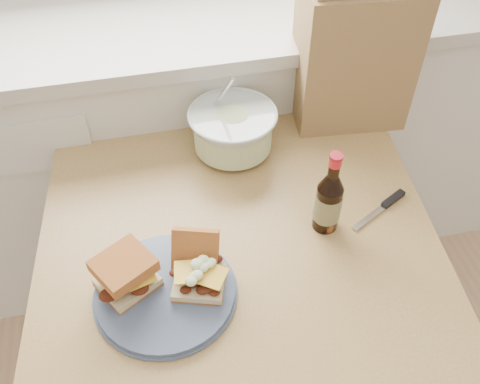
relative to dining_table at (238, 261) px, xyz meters
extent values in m
cube|color=silver|center=(-0.09, 0.69, -0.18)|extent=(2.40, 0.60, 0.90)
cube|color=#BBB8B1|center=(-0.09, 0.69, 0.29)|extent=(2.50, 0.64, 0.04)
cube|color=tan|center=(0.00, 0.00, 0.09)|extent=(0.97, 0.97, 0.04)
cube|color=tan|center=(-0.35, 0.43, -0.28)|extent=(0.06, 0.06, 0.70)
cube|color=tan|center=(0.43, 0.35, -0.28)|extent=(0.06, 0.06, 0.70)
cylinder|color=#465471|center=(-0.18, -0.13, 0.12)|extent=(0.28, 0.28, 0.02)
cube|color=beige|center=(-0.25, -0.10, 0.14)|extent=(0.14, 0.14, 0.02)
cube|color=gold|center=(-0.25, -0.10, 0.17)|extent=(0.09, 0.09, 0.00)
cube|color=#A0622A|center=(-0.25, -0.10, 0.19)|extent=(0.14, 0.14, 0.03)
cube|color=beige|center=(-0.11, -0.13, 0.14)|extent=(0.12, 0.12, 0.02)
cube|color=gold|center=(-0.11, -0.13, 0.17)|extent=(0.07, 0.07, 0.00)
cube|color=#A0622A|center=(-0.11, -0.07, 0.17)|extent=(0.11, 0.09, 0.09)
cone|color=silver|center=(0.05, 0.28, 0.17)|extent=(0.22, 0.22, 0.11)
cylinder|color=beige|center=(0.05, 0.28, 0.16)|extent=(0.20, 0.20, 0.07)
torus|color=silver|center=(0.05, 0.28, 0.22)|extent=(0.22, 0.22, 0.01)
cylinder|color=silver|center=(0.03, 0.31, 0.26)|extent=(0.06, 0.08, 0.15)
cylinder|color=black|center=(0.20, -0.02, 0.17)|extent=(0.06, 0.06, 0.12)
cone|color=black|center=(0.20, -0.02, 0.25)|extent=(0.06, 0.06, 0.04)
cylinder|color=black|center=(0.20, -0.02, 0.29)|extent=(0.02, 0.02, 0.05)
cylinder|color=red|center=(0.20, -0.02, 0.31)|extent=(0.03, 0.03, 0.02)
cylinder|color=maroon|center=(0.20, -0.02, 0.32)|extent=(0.03, 0.03, 0.01)
cylinder|color=#374020|center=(0.20, -0.02, 0.17)|extent=(0.06, 0.06, 0.07)
cube|color=silver|center=(0.31, -0.02, 0.11)|extent=(0.11, 0.07, 0.00)
cube|color=black|center=(0.38, 0.02, 0.11)|extent=(0.07, 0.05, 0.01)
cube|color=olive|center=(0.38, 0.36, 0.30)|extent=(0.30, 0.21, 0.38)
camera|label=1|loc=(-0.16, -0.74, 1.04)|focal=40.00mm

